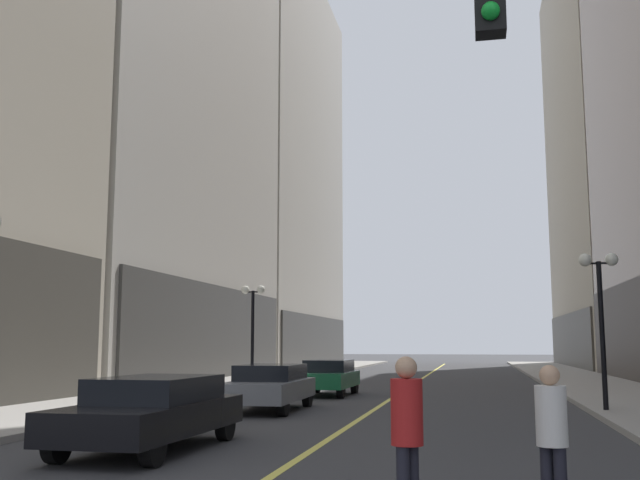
# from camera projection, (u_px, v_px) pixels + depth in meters

# --- Properties ---
(ground_plane) EXTENTS (200.00, 200.00, 0.00)m
(ground_plane) POSITION_uv_depth(u_px,v_px,m) (417.00, 382.00, 37.36)
(ground_plane) COLOR #38383A
(sidewalk_left) EXTENTS (4.50, 78.00, 0.15)m
(sidewalk_left) POSITION_uv_depth(u_px,v_px,m) (260.00, 379.00, 39.04)
(sidewalk_left) COLOR #9E9991
(sidewalk_left) RESTS_ON ground
(sidewalk_right) EXTENTS (4.50, 78.00, 0.15)m
(sidewalk_right) POSITION_uv_depth(u_px,v_px,m) (588.00, 382.00, 35.70)
(sidewalk_right) COLOR #9E9991
(sidewalk_right) RESTS_ON ground
(lane_centre_stripe) EXTENTS (0.16, 70.00, 0.01)m
(lane_centre_stripe) POSITION_uv_depth(u_px,v_px,m) (417.00, 382.00, 37.36)
(lane_centre_stripe) COLOR #E5D64C
(lane_centre_stripe) RESTS_ON ground
(building_left_far) EXTENTS (14.35, 26.00, 35.87)m
(building_left_far) POSITION_uv_depth(u_px,v_px,m) (242.00, 168.00, 67.65)
(building_left_far) COLOR #A8A399
(building_left_far) RESTS_ON ground
(building_right_far) EXTENTS (12.45, 26.00, 36.22)m
(building_right_far) POSITION_uv_depth(u_px,v_px,m) (639.00, 146.00, 60.73)
(building_right_far) COLOR #B7AD99
(building_right_far) RESTS_ON ground
(car_black) EXTENTS (1.99, 4.79, 1.32)m
(car_black) POSITION_uv_depth(u_px,v_px,m) (152.00, 410.00, 13.51)
(car_black) COLOR black
(car_black) RESTS_ON ground
(car_grey) EXTENTS (1.94, 4.53, 1.32)m
(car_grey) POSITION_uv_depth(u_px,v_px,m) (270.00, 385.00, 21.49)
(car_grey) COLOR slate
(car_grey) RESTS_ON ground
(car_green) EXTENTS (1.82, 4.04, 1.32)m
(car_green) POSITION_uv_depth(u_px,v_px,m) (328.00, 376.00, 27.80)
(car_green) COLOR #196038
(car_green) RESTS_ON ground
(pedestrian_in_red_jacket) EXTENTS (0.47, 0.47, 1.79)m
(pedestrian_in_red_jacket) POSITION_uv_depth(u_px,v_px,m) (407.00, 427.00, 7.77)
(pedestrian_in_red_jacket) COLOR black
(pedestrian_in_red_jacket) RESTS_ON ground
(pedestrian_in_white_shirt) EXTENTS (0.47, 0.47, 1.69)m
(pedestrian_in_white_shirt) POSITION_uv_depth(u_px,v_px,m) (552.00, 431.00, 8.03)
(pedestrian_in_white_shirt) COLOR black
(pedestrian_in_white_shirt) RESTS_ON ground
(street_lamp_left_far) EXTENTS (1.06, 0.36, 4.43)m
(street_lamp_left_far) POSITION_uv_depth(u_px,v_px,m) (253.00, 313.00, 31.81)
(street_lamp_left_far) COLOR black
(street_lamp_left_far) RESTS_ON ground
(street_lamp_right_mid) EXTENTS (1.06, 0.36, 4.43)m
(street_lamp_right_mid) POSITION_uv_depth(u_px,v_px,m) (600.00, 295.00, 20.43)
(street_lamp_right_mid) COLOR black
(street_lamp_right_mid) RESTS_ON ground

